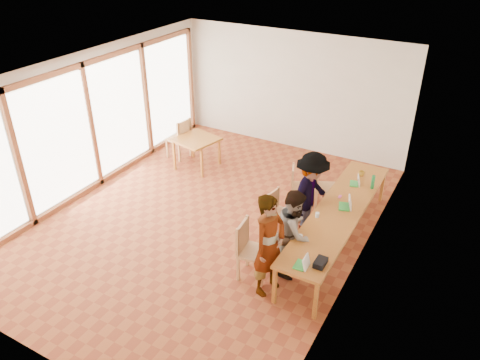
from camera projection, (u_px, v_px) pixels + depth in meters
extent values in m
plane|color=brown|center=(209.00, 219.00, 9.47)|extent=(8.00, 8.00, 0.00)
cube|color=beige|center=(293.00, 91.00, 11.77)|extent=(6.00, 0.10, 3.00)
cube|color=beige|center=(29.00, 278.00, 5.69)|extent=(6.00, 0.10, 3.00)
cube|color=beige|center=(365.00, 193.00, 7.46)|extent=(0.10, 8.00, 3.00)
cube|color=white|center=(90.00, 123.00, 9.99)|extent=(0.10, 8.00, 3.00)
cube|color=white|center=(204.00, 72.00, 7.99)|extent=(6.00, 8.00, 0.04)
cube|color=#AD7426|center=(339.00, 211.00, 8.40)|extent=(0.80, 4.00, 0.05)
cube|color=#AD7426|center=(275.00, 286.00, 7.25)|extent=(0.06, 0.06, 0.70)
cube|color=#AD7426|center=(351.00, 179.00, 10.20)|extent=(0.06, 0.06, 0.70)
cube|color=#AD7426|center=(316.00, 301.00, 6.96)|extent=(0.06, 0.06, 0.70)
cube|color=#AD7426|center=(382.00, 186.00, 9.91)|extent=(0.06, 0.06, 0.70)
cube|color=#AD7426|center=(196.00, 139.00, 11.10)|extent=(0.90, 0.90, 0.05)
cube|color=#AD7426|center=(174.00, 156.00, 11.15)|extent=(0.05, 0.05, 0.70)
cube|color=#AD7426|center=(193.00, 144.00, 11.74)|extent=(0.05, 0.05, 0.70)
cube|color=#AD7426|center=(202.00, 164.00, 10.82)|extent=(0.05, 0.05, 0.70)
cube|color=#AD7426|center=(219.00, 151.00, 11.41)|extent=(0.05, 0.05, 0.70)
cube|color=tan|center=(254.00, 252.00, 7.74)|extent=(0.53, 0.53, 0.05)
cube|color=tan|center=(242.00, 236.00, 7.68)|extent=(0.10, 0.48, 0.50)
cube|color=tan|center=(280.00, 213.00, 8.94)|extent=(0.44, 0.44, 0.04)
cube|color=tan|center=(273.00, 200.00, 8.92)|extent=(0.09, 0.39, 0.41)
cube|color=tan|center=(301.00, 187.00, 9.77)|extent=(0.53, 0.53, 0.04)
cube|color=tan|center=(293.00, 177.00, 9.67)|extent=(0.18, 0.39, 0.42)
cube|color=tan|center=(326.00, 188.00, 9.64)|extent=(0.60, 0.60, 0.04)
cube|color=tan|center=(317.00, 176.00, 9.53)|extent=(0.22, 0.43, 0.48)
cube|color=tan|center=(178.00, 139.00, 11.69)|extent=(0.54, 0.54, 0.05)
cube|color=tan|center=(184.00, 131.00, 11.45)|extent=(0.11, 0.48, 0.50)
imported|color=gray|center=(269.00, 245.00, 7.27)|extent=(0.55, 0.72, 1.77)
imported|color=gray|center=(295.00, 232.00, 7.76)|extent=(0.72, 0.85, 1.55)
imported|color=gray|center=(311.00, 195.00, 8.65)|extent=(0.70, 1.14, 1.70)
cube|color=green|center=(300.00, 265.00, 7.04)|extent=(0.18, 0.25, 0.03)
cube|color=white|center=(306.00, 262.00, 6.96)|extent=(0.08, 0.22, 0.20)
cube|color=green|center=(344.00, 207.00, 8.46)|extent=(0.26, 0.31, 0.03)
cube|color=white|center=(350.00, 203.00, 8.39)|extent=(0.15, 0.26, 0.22)
cube|color=green|center=(354.00, 184.00, 9.19)|extent=(0.22, 0.27, 0.02)
cube|color=white|center=(359.00, 180.00, 9.13)|extent=(0.12, 0.22, 0.19)
imported|color=gold|center=(361.00, 173.00, 9.48)|extent=(0.13, 0.13, 0.10)
cylinder|color=#1A7434|center=(373.00, 182.00, 8.99)|extent=(0.07, 0.07, 0.28)
cylinder|color=silver|center=(317.00, 215.00, 8.17)|extent=(0.07, 0.07, 0.09)
cylinder|color=white|center=(300.00, 237.00, 7.64)|extent=(0.08, 0.08, 0.06)
cube|color=#EB51A3|center=(340.00, 197.00, 8.77)|extent=(0.05, 0.10, 0.01)
cube|color=black|center=(320.00, 263.00, 7.04)|extent=(0.16, 0.26, 0.09)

